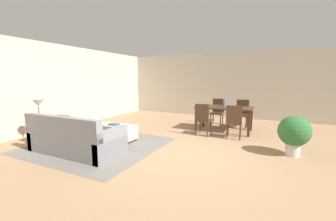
{
  "coord_description": "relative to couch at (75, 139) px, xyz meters",
  "views": [
    {
      "loc": [
        1.69,
        -4.17,
        1.61
      ],
      "look_at": [
        -0.66,
        0.68,
        0.81
      ],
      "focal_mm": 22.68,
      "sensor_mm": 36.0,
      "label": 1
    }
  ],
  "objects": [
    {
      "name": "table_lamp",
      "position": [
        -1.35,
        0.11,
        0.7
      ],
      "size": [
        0.26,
        0.26,
        0.53
      ],
      "color": "brown",
      "rests_on": "side_table"
    },
    {
      "name": "ottoman_table",
      "position": [
        0.13,
        1.15,
        -0.06
      ],
      "size": [
        1.18,
        0.49,
        0.41
      ],
      "color": "#B7AD9E",
      "rests_on": "ground_plane"
    },
    {
      "name": "wall_back",
      "position": [
        2.12,
        6.01,
        1.05
      ],
      "size": [
        9.0,
        0.12,
        2.7
      ],
      "primitive_type": "cube",
      "color": "#BCB2A0",
      "rests_on": "ground_plane"
    },
    {
      "name": "ground_plane",
      "position": [
        2.12,
        1.01,
        -0.3
      ],
      "size": [
        10.8,
        10.8,
        0.0
      ],
      "primitive_type": "plane",
      "color": "#9E7A56"
    },
    {
      "name": "dining_chair_far_right",
      "position": [
        2.98,
        4.23,
        0.22
      ],
      "size": [
        0.4,
        0.4,
        0.92
      ],
      "color": "#422B1C",
      "rests_on": "ground_plane"
    },
    {
      "name": "side_table",
      "position": [
        -1.35,
        0.11,
        0.17
      ],
      "size": [
        0.4,
        0.4,
        0.59
      ],
      "color": "olive",
      "rests_on": "ground_plane"
    },
    {
      "name": "area_rug",
      "position": [
        0.07,
        0.6,
        -0.29
      ],
      "size": [
        3.0,
        2.8,
        0.01
      ],
      "primitive_type": "cube",
      "color": "slate",
      "rests_on": "ground_plane"
    },
    {
      "name": "wall_left",
      "position": [
        -2.38,
        1.51,
        1.05
      ],
      "size": [
        0.12,
        11.0,
        2.7
      ],
      "primitive_type": "cube",
      "color": "#BCB2A0",
      "rests_on": "ground_plane"
    },
    {
      "name": "vase_centerpiece",
      "position": [
        2.54,
        3.42,
        0.59
      ],
      "size": [
        0.08,
        0.08,
        0.25
      ],
      "primitive_type": "cylinder",
      "color": "slate",
      "rests_on": "dining_table"
    },
    {
      "name": "book_on_ottoman",
      "position": [
        0.16,
        1.12,
        0.13
      ],
      "size": [
        0.27,
        0.22,
        0.03
      ],
      "primitive_type": "cube",
      "rotation": [
        0.0,
        0.0,
        0.07
      ],
      "color": "#3F4C72",
      "rests_on": "ottoman_table"
    },
    {
      "name": "dining_chair_far_left",
      "position": [
        2.15,
        4.26,
        0.22
      ],
      "size": [
        0.41,
        0.41,
        0.92
      ],
      "color": "#422B1C",
      "rests_on": "ground_plane"
    },
    {
      "name": "dining_chair_near_right",
      "position": [
        2.97,
        2.62,
        0.22
      ],
      "size": [
        0.43,
        0.43,
        0.92
      ],
      "color": "#422B1C",
      "rests_on": "ground_plane"
    },
    {
      "name": "dining_chair_near_left",
      "position": [
        2.11,
        2.61,
        0.22
      ],
      "size": [
        0.42,
        0.42,
        0.92
      ],
      "color": "#422B1C",
      "rests_on": "ground_plane"
    },
    {
      "name": "dining_table",
      "position": [
        2.54,
        3.44,
        0.37
      ],
      "size": [
        1.66,
        0.92,
        0.76
      ],
      "color": "#422B1C",
      "rests_on": "ground_plane"
    },
    {
      "name": "couch",
      "position": [
        0.0,
        0.0,
        0.0
      ],
      "size": [
        2.1,
        0.91,
        0.86
      ],
      "color": "gray",
      "rests_on": "ground_plane"
    },
    {
      "name": "potted_plant",
      "position": [
        4.3,
        1.88,
        0.21
      ],
      "size": [
        0.64,
        0.64,
        0.85
      ],
      "color": "beige",
      "rests_on": "ground_plane"
    }
  ]
}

